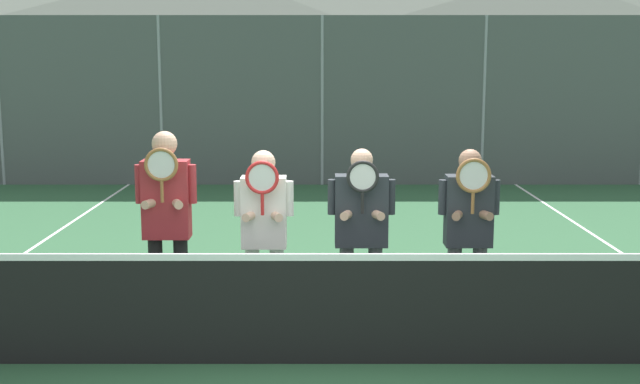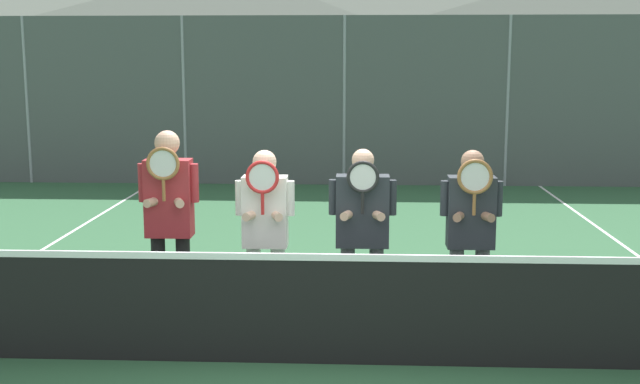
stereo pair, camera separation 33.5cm
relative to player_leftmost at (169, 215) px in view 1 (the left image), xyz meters
The scene contains 13 objects.
ground_plane 1.96m from the player_leftmost, 28.30° to the right, with size 120.00×120.00×0.00m, color #2D5B38.
hill_distant 46.85m from the player_leftmost, 88.25° to the left, with size 126.50×70.28×24.60m.
clubhouse_building 16.60m from the player_leftmost, 87.69° to the left, with size 14.49×5.50×3.74m.
fence_back 8.91m from the player_leftmost, 80.76° to the left, with size 19.19×0.06×3.33m.
tennis_net 1.74m from the player_leftmost, 28.30° to the right, with size 10.44×0.09×1.04m.
court_line_left_sideline 3.49m from the player_leftmost, 137.70° to the left, with size 0.05×16.00×0.01m, color white.
player_leftmost is the anchor object (origin of this frame).
player_center_left 0.89m from the player_leftmost, ahead, with size 0.54×0.34×1.69m.
player_center_right 1.76m from the player_leftmost, ahead, with size 0.61×0.34×1.71m.
player_rightmost 2.73m from the player_leftmost, ahead, with size 0.56×0.34×1.70m.
car_far_left 12.41m from the player_leftmost, 107.43° to the left, with size 4.06×1.98×1.80m.
car_left_of_center 12.27m from the player_leftmost, 84.63° to the left, with size 4.10×1.93×1.69m.
car_center 13.77m from the player_leftmost, 62.58° to the left, with size 4.71×2.05×1.66m.
Camera 1 is at (-0.04, -6.32, 2.50)m, focal length 45.00 mm.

